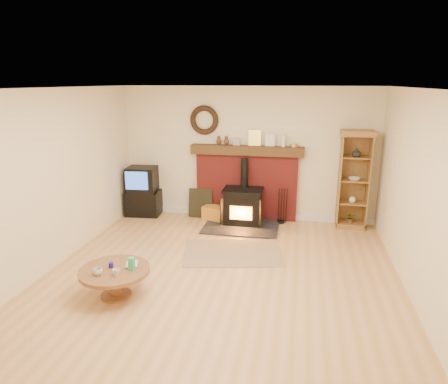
% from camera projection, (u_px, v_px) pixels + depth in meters
% --- Properties ---
extents(ground, '(5.50, 5.50, 0.00)m').
position_uv_depth(ground, '(219.00, 279.00, 5.60)').
color(ground, tan).
rests_on(ground, ground).
extents(room_shell, '(5.02, 5.52, 2.61)m').
position_uv_depth(room_shell, '(219.00, 158.00, 5.23)').
color(room_shell, beige).
rests_on(room_shell, ground).
extents(chimney_breast, '(2.20, 0.22, 1.78)m').
position_uv_depth(chimney_breast, '(246.00, 179.00, 7.91)').
color(chimney_breast, maroon).
rests_on(chimney_breast, ground).
extents(wood_stove, '(1.40, 1.00, 1.26)m').
position_uv_depth(wood_stove, '(243.00, 208.00, 7.66)').
color(wood_stove, black).
rests_on(wood_stove, ground).
extents(area_rug, '(1.75, 1.37, 0.01)m').
position_uv_depth(area_rug, '(233.00, 252.00, 6.46)').
color(area_rug, olive).
rests_on(area_rug, ground).
extents(tv_unit, '(0.72, 0.54, 1.01)m').
position_uv_depth(tv_unit, '(143.00, 192.00, 8.19)').
color(tv_unit, black).
rests_on(tv_unit, ground).
extents(curio_cabinet, '(0.59, 0.43, 1.84)m').
position_uv_depth(curio_cabinet, '(354.00, 180.00, 7.40)').
color(curio_cabinet, brown).
rests_on(curio_cabinet, ground).
extents(firelog_box, '(0.52, 0.41, 0.28)m').
position_uv_depth(firelog_box, '(215.00, 213.00, 7.94)').
color(firelog_box, yellow).
rests_on(firelog_box, ground).
extents(leaning_painting, '(0.49, 0.13, 0.58)m').
position_uv_depth(leaning_painting, '(201.00, 203.00, 8.10)').
color(leaning_painting, black).
rests_on(leaning_painting, ground).
extents(fire_tools, '(0.19, 0.16, 0.70)m').
position_uv_depth(fire_tools, '(281.00, 215.00, 7.79)').
color(fire_tools, black).
rests_on(fire_tools, ground).
extents(coffee_table, '(0.89, 0.89, 0.54)m').
position_uv_depth(coffee_table, '(115.00, 274.00, 5.08)').
color(coffee_table, brown).
rests_on(coffee_table, ground).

